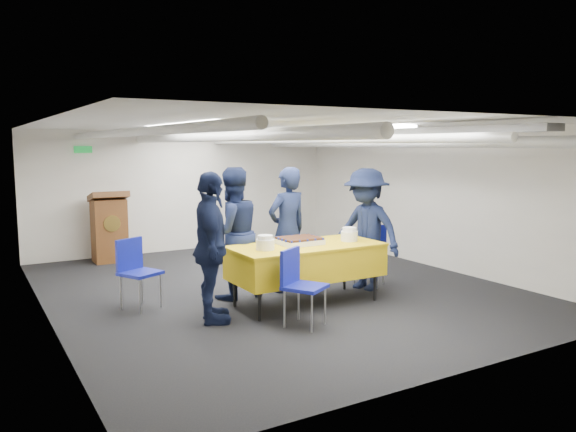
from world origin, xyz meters
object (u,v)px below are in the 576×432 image
object	(u,v)px
chair_near	(298,279)
chair_left	(135,266)
chair_right	(371,248)
serving_table	(306,261)
sheet_cake	(299,241)
sailor_d	(366,229)
sailor_a	(287,230)
podium	(109,227)
sailor_b	(232,233)
sailor_c	(211,248)

from	to	relation	value
chair_near	chair_left	size ratio (longest dim) A/B	1.00
chair_left	chair_right	bearing A→B (deg)	-9.02
serving_table	sheet_cake	distance (m)	0.27
sheet_cake	sailor_d	bearing A→B (deg)	6.88
sheet_cake	sailor_a	bearing A→B (deg)	73.89
sheet_cake	podium	bearing A→B (deg)	111.16
chair_near	sailor_b	distance (m)	1.47
sailor_d	sheet_cake	bearing A→B (deg)	-98.98
sheet_cake	sailor_b	distance (m)	0.92
chair_right	chair_left	bearing A→B (deg)	170.98
chair_right	sailor_a	bearing A→B (deg)	167.91
serving_table	chair_right	distance (m)	1.44
podium	chair_left	size ratio (longest dim) A/B	1.44
chair_left	sailor_a	size ratio (longest dim) A/B	0.50
sheet_cake	chair_near	bearing A→B (deg)	-122.19
serving_table	podium	distance (m)	4.25
sailor_b	sheet_cake	bearing A→B (deg)	131.56
sheet_cake	chair_near	xyz separation A→B (m)	(-0.48, -0.76, -0.28)
podium	sailor_d	world-z (taller)	sailor_d
chair_near	sheet_cake	bearing A→B (deg)	57.81
sailor_a	sailor_c	xyz separation A→B (m)	(-1.45, -0.77, 0.00)
chair_right	sailor_d	bearing A→B (deg)	-142.62
chair_left	sailor_d	bearing A→B (deg)	-13.11
chair_near	chair_right	bearing A→B (deg)	29.74
sailor_a	sailor_d	size ratio (longest dim) A/B	1.01
sheet_cake	chair_right	bearing A→B (deg)	13.02
chair_left	sailor_d	xyz separation A→B (m)	(3.06, -0.71, 0.32)
podium	chair_near	world-z (taller)	podium
chair_near	sailor_b	world-z (taller)	sailor_b
podium	chair_left	xyz separation A→B (m)	(-0.37, -3.03, -0.08)
sailor_b	sailor_c	world-z (taller)	sailor_b
sheet_cake	chair_near	size ratio (longest dim) A/B	0.62
serving_table	chair_near	distance (m)	0.87
chair_near	chair_left	world-z (taller)	same
sailor_c	chair_right	bearing A→B (deg)	-60.27
sailor_b	sailor_d	distance (m)	1.90
sheet_cake	chair_left	xyz separation A→B (m)	(-1.87, 0.86, -0.28)
chair_right	sailor_d	size ratio (longest dim) A/B	0.51
chair_right	chair_left	world-z (taller)	same
serving_table	sailor_b	world-z (taller)	sailor_b
serving_table	chair_right	bearing A→B (deg)	16.45
podium	sailor_c	xyz separation A→B (m)	(0.22, -4.05, 0.25)
sheet_cake	sailor_d	xyz separation A→B (m)	(1.19, 0.14, 0.04)
chair_right	sheet_cake	bearing A→B (deg)	-166.98
sheet_cake	serving_table	bearing A→B (deg)	-53.18
chair_right	chair_left	distance (m)	3.35
chair_near	sailor_b	size ratio (longest dim) A/B	0.50
serving_table	sailor_a	bearing A→B (deg)	80.17
sheet_cake	sailor_a	world-z (taller)	sailor_a
chair_right	sailor_b	distance (m)	2.13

